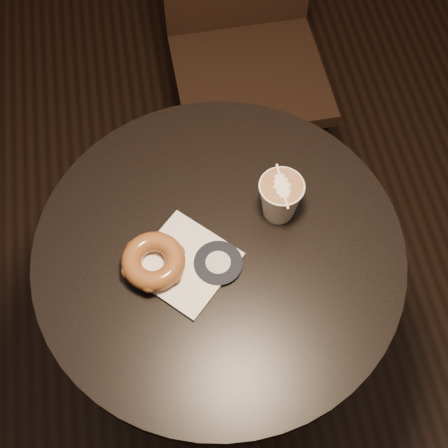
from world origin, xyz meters
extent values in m
plane|color=black|center=(0.00, 0.00, 0.00)|extent=(4.50, 4.50, 0.00)
cylinder|color=black|center=(0.00, 0.00, 0.73)|extent=(0.70, 0.70, 0.03)
cylinder|color=black|center=(0.00, 0.00, 0.37)|extent=(0.07, 0.07, 0.70)
cylinder|color=black|center=(0.00, 0.00, 0.01)|extent=(0.44, 0.44, 0.02)
cube|color=black|center=(0.19, 0.66, 0.46)|extent=(0.42, 0.42, 0.04)
cylinder|color=black|center=(0.02, 0.48, 0.23)|extent=(0.04, 0.04, 0.46)
cylinder|color=black|center=(0.37, 0.49, 0.23)|extent=(0.04, 0.04, 0.46)
cylinder|color=black|center=(0.02, 0.83, 0.23)|extent=(0.04, 0.04, 0.46)
cylinder|color=black|center=(0.37, 0.84, 0.23)|extent=(0.04, 0.04, 0.46)
cube|color=silver|center=(-0.07, -0.02, 0.75)|extent=(0.23, 0.23, 0.01)
torus|color=brown|center=(-0.12, -0.02, 0.78)|extent=(0.12, 0.12, 0.04)
camera|label=1|loc=(-0.08, -0.51, 1.80)|focal=50.00mm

